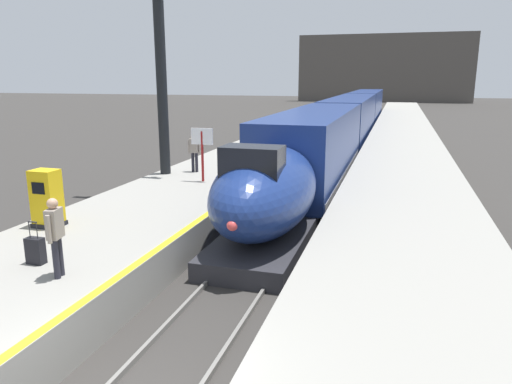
{
  "coord_description": "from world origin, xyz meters",
  "views": [
    {
      "loc": [
        3.61,
        -5.01,
        5.09
      ],
      "look_at": [
        -0.28,
        8.11,
        1.8
      ],
      "focal_mm": 33.41,
      "sensor_mm": 36.0,
      "label": 1
    }
  ],
  "objects_px": {
    "station_column_mid": "(160,38)",
    "rolling_suitcase": "(35,251)",
    "passenger_mid_platform": "(194,149)",
    "ticket_machine_yellow": "(47,200)",
    "passenger_near_edge": "(55,231)",
    "highspeed_train_main": "(349,119)",
    "departure_info_board": "(202,144)"
  },
  "relations": [
    {
      "from": "station_column_mid",
      "to": "passenger_mid_platform",
      "type": "height_order",
      "value": "station_column_mid"
    },
    {
      "from": "station_column_mid",
      "to": "departure_info_board",
      "type": "height_order",
      "value": "station_column_mid"
    },
    {
      "from": "station_column_mid",
      "to": "ticket_machine_yellow",
      "type": "bearing_deg",
      "value": -87.41
    },
    {
      "from": "highspeed_train_main",
      "to": "passenger_mid_platform",
      "type": "height_order",
      "value": "highspeed_train_main"
    },
    {
      "from": "station_column_mid",
      "to": "rolling_suitcase",
      "type": "xyz_separation_m",
      "value": [
        1.97,
        -10.13,
        -5.3
      ]
    },
    {
      "from": "ticket_machine_yellow",
      "to": "departure_info_board",
      "type": "relative_size",
      "value": 0.75
    },
    {
      "from": "passenger_mid_platform",
      "to": "rolling_suitcase",
      "type": "relative_size",
      "value": 1.72
    },
    {
      "from": "passenger_near_edge",
      "to": "ticket_machine_yellow",
      "type": "relative_size",
      "value": 1.06
    },
    {
      "from": "passenger_near_edge",
      "to": "rolling_suitcase",
      "type": "relative_size",
      "value": 1.72
    },
    {
      "from": "passenger_mid_platform",
      "to": "ticket_machine_yellow",
      "type": "distance_m",
      "value": 8.5
    },
    {
      "from": "rolling_suitcase",
      "to": "highspeed_train_main",
      "type": "bearing_deg",
      "value": 82.4
    },
    {
      "from": "highspeed_train_main",
      "to": "passenger_near_edge",
      "type": "distance_m",
      "value": 30.04
    },
    {
      "from": "highspeed_train_main",
      "to": "station_column_mid",
      "type": "xyz_separation_m",
      "value": [
        -5.9,
        -19.29,
        4.69
      ]
    },
    {
      "from": "departure_info_board",
      "to": "station_column_mid",
      "type": "bearing_deg",
      "value": 154.87
    },
    {
      "from": "passenger_near_edge",
      "to": "rolling_suitcase",
      "type": "distance_m",
      "value": 1.28
    },
    {
      "from": "highspeed_train_main",
      "to": "ticket_machine_yellow",
      "type": "height_order",
      "value": "highspeed_train_main"
    },
    {
      "from": "station_column_mid",
      "to": "ticket_machine_yellow",
      "type": "xyz_separation_m",
      "value": [
        0.35,
        -7.74,
        -4.86
      ]
    },
    {
      "from": "station_column_mid",
      "to": "ticket_machine_yellow",
      "type": "height_order",
      "value": "station_column_mid"
    },
    {
      "from": "highspeed_train_main",
      "to": "passenger_mid_platform",
      "type": "distance_m",
      "value": 19.19
    },
    {
      "from": "passenger_near_edge",
      "to": "ticket_machine_yellow",
      "type": "xyz_separation_m",
      "value": [
        -2.6,
        2.86,
        -0.25
      ]
    },
    {
      "from": "ticket_machine_yellow",
      "to": "highspeed_train_main",
      "type": "bearing_deg",
      "value": 78.4
    },
    {
      "from": "passenger_near_edge",
      "to": "ticket_machine_yellow",
      "type": "distance_m",
      "value": 3.87
    },
    {
      "from": "rolling_suitcase",
      "to": "departure_info_board",
      "type": "distance_m",
      "value": 9.19
    },
    {
      "from": "ticket_machine_yellow",
      "to": "departure_info_board",
      "type": "height_order",
      "value": "departure_info_board"
    },
    {
      "from": "ticket_machine_yellow",
      "to": "station_column_mid",
      "type": "bearing_deg",
      "value": 92.59
    },
    {
      "from": "highspeed_train_main",
      "to": "station_column_mid",
      "type": "distance_m",
      "value": 20.71
    },
    {
      "from": "station_column_mid",
      "to": "rolling_suitcase",
      "type": "relative_size",
      "value": 9.5
    },
    {
      "from": "highspeed_train_main",
      "to": "rolling_suitcase",
      "type": "relative_size",
      "value": 57.3
    },
    {
      "from": "passenger_mid_platform",
      "to": "rolling_suitcase",
      "type": "distance_m",
      "value": 10.92
    },
    {
      "from": "station_column_mid",
      "to": "passenger_near_edge",
      "type": "relative_size",
      "value": 5.52
    },
    {
      "from": "departure_info_board",
      "to": "ticket_machine_yellow",
      "type": "bearing_deg",
      "value": -105.18
    },
    {
      "from": "station_column_mid",
      "to": "rolling_suitcase",
      "type": "bearing_deg",
      "value": -78.98
    }
  ]
}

